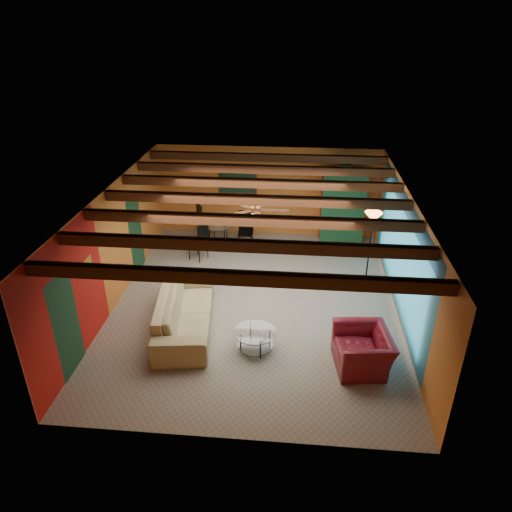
# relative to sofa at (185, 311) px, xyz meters

# --- Properties ---
(room) EXTENTS (6.52, 8.01, 2.71)m
(room) POSITION_rel_sofa_xyz_m (1.41, 1.18, 1.95)
(room) COLOR gray
(room) RESTS_ON ground
(sofa) EXTENTS (1.45, 2.92, 0.82)m
(sofa) POSITION_rel_sofa_xyz_m (0.00, 0.00, 0.00)
(sofa) COLOR tan
(sofa) RESTS_ON ground
(armchair) EXTENTS (1.14, 1.27, 0.75)m
(armchair) POSITION_rel_sofa_xyz_m (3.66, -0.93, -0.04)
(armchair) COLOR maroon
(armchair) RESTS_ON ground
(coffee_table) EXTENTS (1.12, 1.12, 0.44)m
(coffee_table) POSITION_rel_sofa_xyz_m (1.57, -0.63, -0.19)
(coffee_table) COLOR white
(coffee_table) RESTS_ON ground
(dining_table) EXTENTS (2.20, 2.20, 1.11)m
(dining_table) POSITION_rel_sofa_xyz_m (0.03, 3.93, 0.15)
(dining_table) COLOR silver
(dining_table) RESTS_ON ground
(armoire) EXTENTS (1.26, 0.71, 2.12)m
(armoire) POSITION_rel_sofa_xyz_m (3.61, 4.77, 0.65)
(armoire) COLOR maroon
(armoire) RESTS_ON ground
(floor_lamp) EXTENTS (0.44, 0.44, 2.01)m
(floor_lamp) POSITION_rel_sofa_xyz_m (4.06, 2.05, 0.60)
(floor_lamp) COLOR black
(floor_lamp) RESTS_ON ground
(ceiling_fan) EXTENTS (1.50, 1.50, 0.44)m
(ceiling_fan) POSITION_rel_sofa_xyz_m (1.41, 1.07, 1.95)
(ceiling_fan) COLOR #472614
(ceiling_fan) RESTS_ON ceiling
(painting) EXTENTS (1.05, 0.03, 0.65)m
(painting) POSITION_rel_sofa_xyz_m (0.51, 5.03, 1.24)
(painting) COLOR black
(painting) RESTS_ON wall_back
(potted_plant) EXTENTS (0.48, 0.42, 0.51)m
(potted_plant) POSITION_rel_sofa_xyz_m (3.61, 4.77, 1.97)
(potted_plant) COLOR #26661E
(potted_plant) RESTS_ON armoire
(vase) EXTENTS (0.24, 0.24, 0.19)m
(vase) POSITION_rel_sofa_xyz_m (0.03, 3.93, 0.80)
(vase) COLOR orange
(vase) RESTS_ON dining_table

